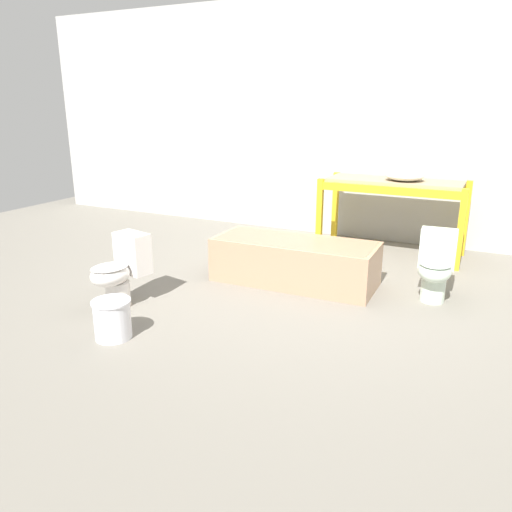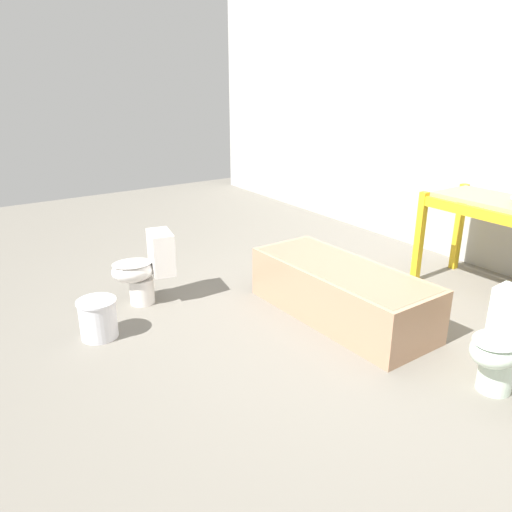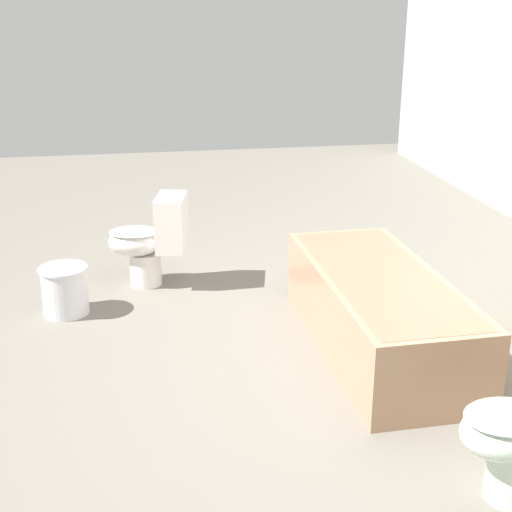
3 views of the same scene
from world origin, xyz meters
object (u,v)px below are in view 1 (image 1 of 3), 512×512
bathtub_main (295,258)px  toilet_far (436,265)px  sink_basin (405,175)px  bucket_white (112,318)px  toilet_near (121,269)px

bathtub_main → toilet_far: 1.39m
sink_basin → bucket_white: (-1.61, -3.33, -0.83)m
sink_basin → toilet_far: 1.58m
bathtub_main → toilet_near: size_ratio=2.57×
bathtub_main → toilet_near: bearing=-135.0°
bathtub_main → bucket_white: bearing=-115.0°
toilet_far → bucket_white: toilet_far is taller
bathtub_main → toilet_near: 1.76m
sink_basin → toilet_near: bearing=-126.3°
sink_basin → bucket_white: 3.79m
sink_basin → toilet_near: size_ratio=0.69×
sink_basin → bucket_white: sink_basin is taller
sink_basin → bathtub_main: 1.83m
bathtub_main → bucket_white: 2.03m
sink_basin → toilet_far: size_ratio=0.69×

